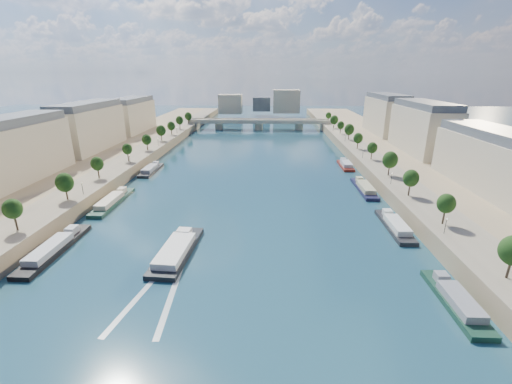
{
  "coord_description": "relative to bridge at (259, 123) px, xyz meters",
  "views": [
    {
      "loc": [
        8.66,
        -33.85,
        43.04
      ],
      "look_at": [
        4.35,
        74.83,
        5.0
      ],
      "focal_mm": 24.0,
      "sensor_mm": 36.0,
      "label": 1
    }
  ],
  "objects": [
    {
      "name": "ground",
      "position": [
        0.0,
        -141.45,
        -5.08
      ],
      "size": [
        700.0,
        700.0,
        0.0
      ],
      "primitive_type": "plane",
      "color": "#0D283A",
      "rests_on": "ground"
    },
    {
      "name": "quay_left",
      "position": [
        -72.0,
        -141.45,
        -2.58
      ],
      "size": [
        44.0,
        520.0,
        5.0
      ],
      "primitive_type": "cube",
      "color": "#9E8460",
      "rests_on": "ground"
    },
    {
      "name": "quay_right",
      "position": [
        72.0,
        -141.45,
        -2.58
      ],
      "size": [
        44.0,
        520.0,
        5.0
      ],
      "primitive_type": "cube",
      "color": "#9E8460",
      "rests_on": "ground"
    },
    {
      "name": "pave_left",
      "position": [
        -57.0,
        -141.45,
        -0.03
      ],
      "size": [
        14.0,
        520.0,
        0.1
      ],
      "primitive_type": "cube",
      "color": "gray",
      "rests_on": "quay_left"
    },
    {
      "name": "pave_right",
      "position": [
        57.0,
        -141.45,
        -0.03
      ],
      "size": [
        14.0,
        520.0,
        0.1
      ],
      "primitive_type": "cube",
      "color": "gray",
      "rests_on": "quay_right"
    },
    {
      "name": "trees_left",
      "position": [
        -55.0,
        -139.45,
        5.39
      ],
      "size": [
        4.8,
        268.8,
        8.26
      ],
      "color": "#382B1E",
      "rests_on": "ground"
    },
    {
      "name": "trees_right",
      "position": [
        55.0,
        -131.45,
        5.39
      ],
      "size": [
        4.8,
        268.8,
        8.26
      ],
      "color": "#382B1E",
      "rests_on": "ground"
    },
    {
      "name": "lamps_left",
      "position": [
        -52.5,
        -151.45,
        2.7
      ],
      "size": [
        0.36,
        200.36,
        4.28
      ],
      "color": "black",
      "rests_on": "ground"
    },
    {
      "name": "lamps_right",
      "position": [
        52.5,
        -136.45,
        2.7
      ],
      "size": [
        0.36,
        200.36,
        4.28
      ],
      "color": "black",
      "rests_on": "ground"
    },
    {
      "name": "buildings_left",
      "position": [
        -85.0,
        -129.45,
        11.37
      ],
      "size": [
        16.0,
        226.0,
        23.2
      ],
      "color": "#C4B297",
      "rests_on": "ground"
    },
    {
      "name": "buildings_right",
      "position": [
        85.0,
        -129.45,
        11.37
      ],
      "size": [
        16.0,
        226.0,
        23.2
      ],
      "color": "#C4B297",
      "rests_on": "ground"
    },
    {
      "name": "skyline",
      "position": [
        3.19,
        78.08,
        9.57
      ],
      "size": [
        79.0,
        42.0,
        22.0
      ],
      "color": "#C4B297",
      "rests_on": "ground"
    },
    {
      "name": "bridge",
      "position": [
        0.0,
        0.0,
        0.0
      ],
      "size": [
        112.0,
        12.0,
        8.15
      ],
      "color": "#C1B79E",
      "rests_on": "ground"
    },
    {
      "name": "tour_barge",
      "position": [
        -14.19,
        -200.18,
        -4.17
      ],
      "size": [
        8.76,
        25.73,
        3.61
      ],
      "rotation": [
        0.0,
        0.0,
        -0.06
      ],
      "color": "black",
      "rests_on": "ground"
    },
    {
      "name": "wake",
      "position": [
        -14.19,
        -216.84,
        -5.06
      ],
      "size": [
        10.75,
        26.02,
        0.04
      ],
      "color": "silver",
      "rests_on": "ground"
    },
    {
      "name": "moored_barges_left",
      "position": [
        -45.5,
        -191.18,
        -4.24
      ],
      "size": [
        5.0,
        165.42,
        3.6
      ],
      "color": "#1B263C",
      "rests_on": "ground"
    },
    {
      "name": "moored_barges_right",
      "position": [
        45.5,
        -185.41,
        -4.24
      ],
      "size": [
        5.0,
        161.39,
        3.6
      ],
      "color": "black",
      "rests_on": "ground"
    }
  ]
}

